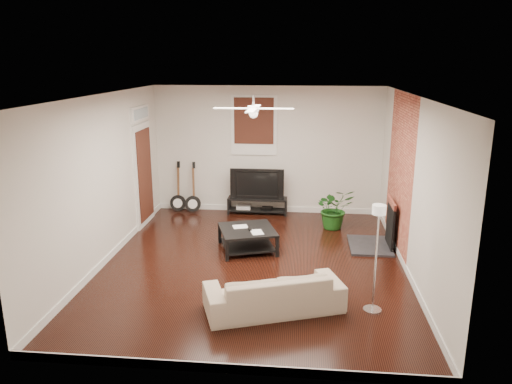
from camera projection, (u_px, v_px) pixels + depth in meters
room at (254, 184)px, 7.88m from camera, size 5.01×6.01×2.81m
brick_accent at (400, 173)px, 8.60m from camera, size 0.02×2.20×2.80m
fireplace at (380, 223)px, 8.87m from camera, size 0.80×1.10×0.92m
window_back at (254, 125)px, 10.61m from camera, size 1.00×0.06×1.30m
door_left at (144, 165)px, 9.97m from camera, size 0.08×1.00×2.50m
tv_stand at (257, 206)px, 10.88m from camera, size 1.31×0.35×0.37m
tv at (258, 183)px, 10.77m from camera, size 1.18×0.15×0.68m
coffee_table at (247, 239)px, 8.82m from camera, size 1.19×1.19×0.40m
sofa at (274, 291)px, 6.66m from camera, size 2.00×1.31×0.55m
floor_lamp at (376, 259)px, 6.50m from camera, size 0.32×0.32×1.52m
potted_plant at (334, 208)px, 9.89m from camera, size 0.91×0.84×0.84m
guitar_left at (177, 187)px, 10.92m from camera, size 0.38×0.29×1.15m
guitar_right at (192, 188)px, 10.86m from camera, size 0.40×0.32×1.15m
ceiling_fan at (253, 108)px, 7.56m from camera, size 1.24×1.24×0.32m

